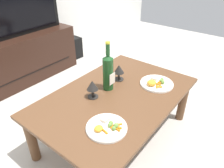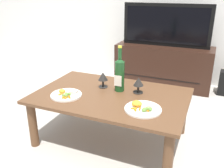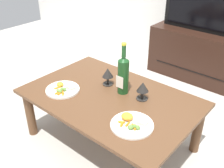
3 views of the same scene
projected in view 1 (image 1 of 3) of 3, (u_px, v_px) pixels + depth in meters
The scene contains 10 objects.
ground_plane at pixel (116, 136), 1.80m from camera, with size 6.40×6.40×0.00m, color #B7B2A8.
dining_table at pixel (116, 102), 1.61m from camera, with size 1.23×0.80×0.42m.
tv_stand at pixel (25, 58), 2.51m from camera, with size 1.23×0.41×0.54m.
tv_screen at pixel (14, 12), 2.23m from camera, with size 1.10×0.05×0.52m.
floor_speaker at pixel (75, 48), 3.09m from camera, with size 0.16×0.16×0.30m, color black.
wine_bottle at pixel (108, 71), 1.58m from camera, with size 0.08×0.08×0.38m.
goblet_left at pixel (92, 86), 1.51m from camera, with size 0.08×0.08×0.14m.
goblet_right at pixel (119, 70), 1.73m from camera, with size 0.08×0.08×0.13m.
dinner_plate_left at pixel (107, 127), 1.27m from camera, with size 0.25×0.25×0.04m.
dinner_plate_right at pixel (156, 83), 1.70m from camera, with size 0.27×0.27×0.05m.
Camera 1 is at (-1.05, -0.77, 1.32)m, focal length 33.92 mm.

